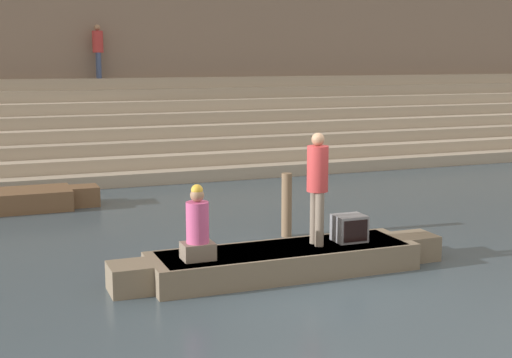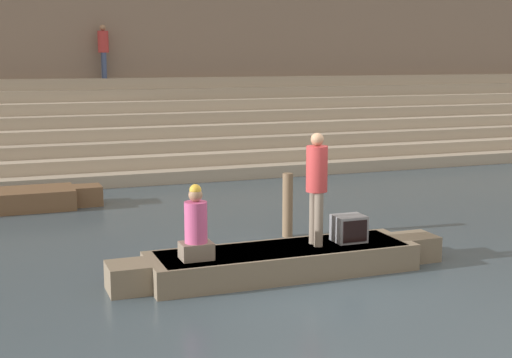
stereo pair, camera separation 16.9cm
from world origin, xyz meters
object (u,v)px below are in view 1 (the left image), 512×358
object	(u,v)px
person_rowing	(198,229)
mooring_post	(287,205)
rowboat_main	(284,260)
tv_set	(349,228)
person_on_steps	(98,48)
person_standing	(317,181)

from	to	relation	value
person_rowing	mooring_post	world-z (taller)	person_rowing
mooring_post	person_rowing	bearing A→B (deg)	-136.82
rowboat_main	tv_set	world-z (taller)	tv_set
person_rowing	mooring_post	distance (m)	3.32
tv_set	mooring_post	distance (m)	2.15
rowboat_main	tv_set	distance (m)	1.23
person_rowing	person_on_steps	world-z (taller)	person_on_steps
person_standing	person_on_steps	xyz separation A→B (m)	(-1.28, 13.13, 2.19)
rowboat_main	person_rowing	bearing A→B (deg)	-174.82
person_rowing	person_on_steps	size ratio (longest dim) A/B	0.67
mooring_post	person_on_steps	bearing A→B (deg)	98.78
rowboat_main	person_standing	size ratio (longest dim) A/B	3.05
person_standing	mooring_post	world-z (taller)	person_standing
rowboat_main	mooring_post	xyz separation A→B (m)	(0.99, 2.15, 0.38)
person_rowing	person_on_steps	bearing A→B (deg)	89.13
tv_set	mooring_post	xyz separation A→B (m)	(-0.17, 2.14, -0.03)
rowboat_main	person_rowing	size ratio (longest dim) A/B	4.85
person_standing	person_rowing	bearing A→B (deg)	-176.99
mooring_post	person_standing	bearing A→B (deg)	-101.07
mooring_post	rowboat_main	bearing A→B (deg)	-114.69
person_rowing	tv_set	distance (m)	2.60
rowboat_main	tv_set	bearing A→B (deg)	0.79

